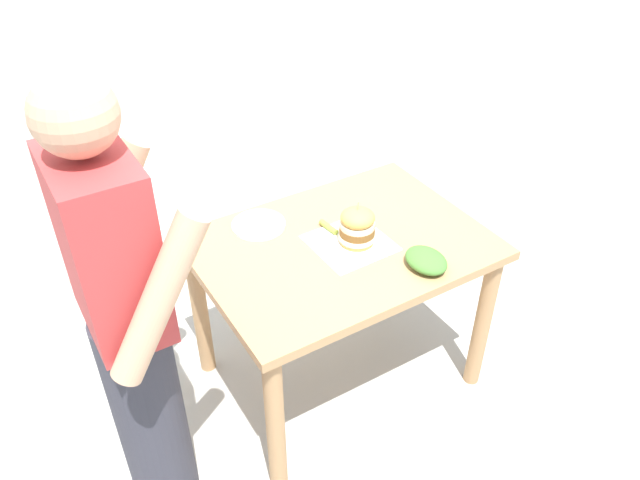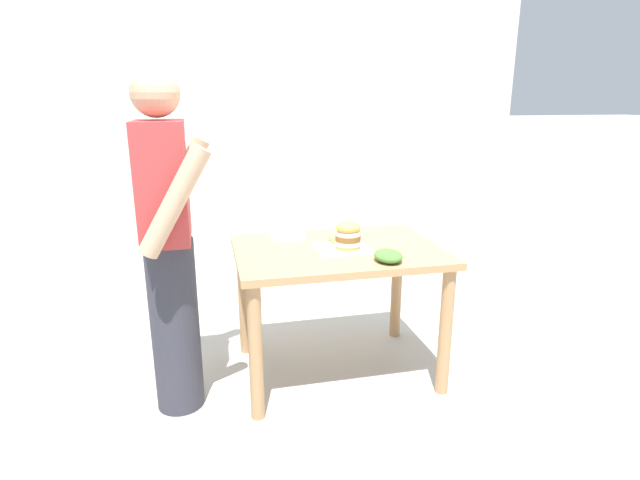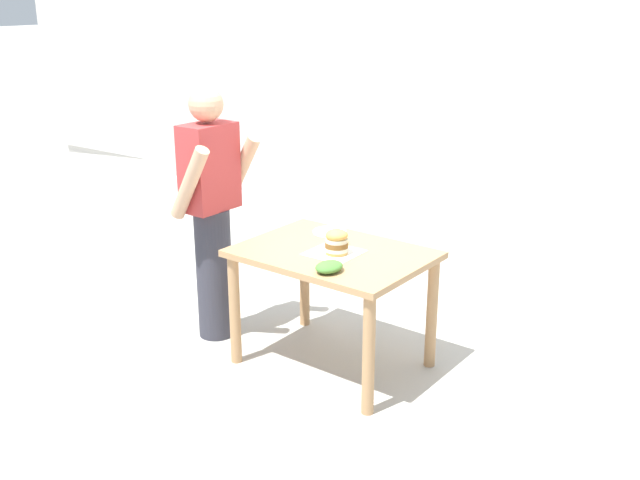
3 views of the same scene
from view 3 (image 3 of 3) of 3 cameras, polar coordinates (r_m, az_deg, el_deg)
name	(u,v)px [view 3 (image 3 of 3)]	position (r m, az deg, el deg)	size (l,w,h in m)	color
ground_plane	(332,363)	(4.83, 0.96, -9.35)	(80.00, 80.00, 0.00)	#ADAAA3
patio_table	(333,270)	(4.57, 1.00, -2.32)	(0.82, 1.13, 0.76)	tan
serving_paper	(334,253)	(4.49, 1.09, -0.97)	(0.30, 0.30, 0.00)	white
sandwich	(337,242)	(4.45, 1.27, -0.13)	(0.14, 0.14, 0.19)	gold
pickle_spear	(342,244)	(4.60, 1.70, -0.33)	(0.02, 0.02, 0.10)	#8EA83D
side_plate_with_forks	(330,232)	(4.86, 0.73, 0.63)	(0.22, 0.22, 0.02)	white
side_salad	(329,267)	(4.19, 0.70, -2.05)	(0.18, 0.14, 0.06)	#477F33
diner_across_table	(212,211)	(4.93, -8.25, 2.18)	(0.55, 0.35, 1.69)	#33333D
parked_car_mid_block	(210,91)	(12.02, -8.34, 11.18)	(4.24, 1.92, 1.60)	silver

